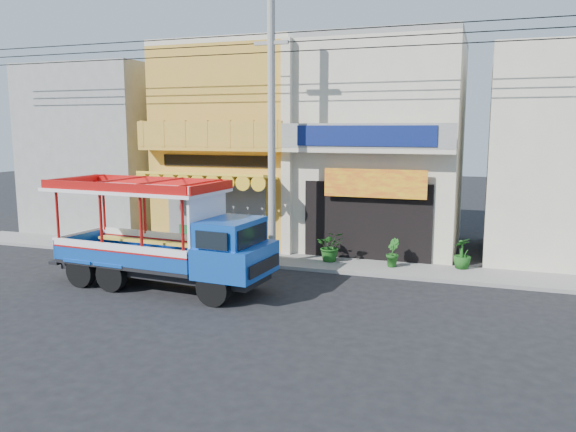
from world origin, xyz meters
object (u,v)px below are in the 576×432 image
(green_sign, at_px, (186,241))
(potted_plant_c, at_px, (462,253))
(utility_pole, at_px, (276,121))
(songthaew_truck, at_px, (175,238))
(potted_plant_b, at_px, (392,253))
(potted_plant_a, at_px, (331,246))

(green_sign, height_order, potted_plant_c, same)
(utility_pole, relative_size, potted_plant_c, 26.78)
(songthaew_truck, relative_size, potted_plant_b, 7.42)
(green_sign, relative_size, potted_plant_a, 0.96)
(potted_plant_b, xyz_separation_m, potted_plant_c, (2.28, 0.50, 0.04))
(utility_pole, bearing_deg, potted_plant_a, 28.44)
(potted_plant_a, bearing_deg, potted_plant_c, -11.44)
(green_sign, distance_m, potted_plant_b, 7.76)
(utility_pole, bearing_deg, songthaew_truck, -116.69)
(songthaew_truck, height_order, potted_plant_c, songthaew_truck)
(potted_plant_a, bearing_deg, songthaew_truck, -144.86)
(potted_plant_a, distance_m, potted_plant_b, 2.19)
(songthaew_truck, xyz_separation_m, green_sign, (-2.00, 4.18, -1.02))
(potted_plant_b, bearing_deg, potted_plant_a, 72.41)
(songthaew_truck, bearing_deg, utility_pole, 63.31)
(green_sign, height_order, potted_plant_a, potted_plant_a)
(songthaew_truck, height_order, potted_plant_b, songthaew_truck)
(potted_plant_a, bearing_deg, potted_plant_b, -18.78)
(songthaew_truck, bearing_deg, potted_plant_b, 38.24)
(utility_pole, distance_m, potted_plant_b, 5.97)
(potted_plant_a, bearing_deg, utility_pole, -168.62)
(potted_plant_a, xyz_separation_m, potted_plant_c, (4.46, 0.44, -0.02))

